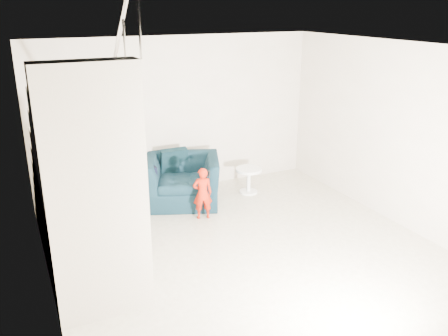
# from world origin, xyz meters

# --- Properties ---
(floor) EXTENTS (5.50, 5.50, 0.00)m
(floor) POSITION_xyz_m (0.00, 0.00, 0.00)
(floor) COLOR tan
(floor) RESTS_ON ground
(ceiling) EXTENTS (5.50, 5.50, 0.00)m
(ceiling) POSITION_xyz_m (0.00, 0.00, 2.70)
(ceiling) COLOR silver
(ceiling) RESTS_ON back_wall
(back_wall) EXTENTS (5.00, 0.00, 5.00)m
(back_wall) POSITION_xyz_m (0.00, 2.75, 1.35)
(back_wall) COLOR #B9AA97
(back_wall) RESTS_ON floor
(front_wall) EXTENTS (5.00, 0.00, 5.00)m
(front_wall) POSITION_xyz_m (0.00, -2.75, 1.35)
(front_wall) COLOR #B9AA97
(front_wall) RESTS_ON floor
(left_wall) EXTENTS (0.00, 5.50, 5.50)m
(left_wall) POSITION_xyz_m (-2.50, 0.00, 1.35)
(left_wall) COLOR #B9AA97
(left_wall) RESTS_ON floor
(right_wall) EXTENTS (0.00, 5.50, 5.50)m
(right_wall) POSITION_xyz_m (2.50, 0.00, 1.35)
(right_wall) COLOR #B9AA97
(right_wall) RESTS_ON floor
(armchair) EXTENTS (1.51, 1.43, 0.79)m
(armchair) POSITION_xyz_m (-0.19, 2.13, 0.39)
(armchair) COLOR black
(armchair) RESTS_ON floor
(toddler) EXTENTS (0.34, 0.26, 0.83)m
(toddler) POSITION_xyz_m (-0.13, 1.39, 0.41)
(toddler) COLOR #9A2C04
(toddler) RESTS_ON floor
(side_table) EXTENTS (0.46, 0.46, 0.46)m
(side_table) POSITION_xyz_m (1.02, 2.02, 0.31)
(side_table) COLOR white
(side_table) RESTS_ON floor
(staircase) EXTENTS (1.02, 3.03, 3.62)m
(staircase) POSITION_xyz_m (-2.00, 0.55, 0.95)
(staircase) COLOR #ADA089
(staircase) RESTS_ON floor
(cushion) EXTENTS (0.46, 0.22, 0.46)m
(cushion) POSITION_xyz_m (-0.21, 2.47, 0.63)
(cushion) COLOR black
(cushion) RESTS_ON armchair
(throw) EXTENTS (0.04, 0.45, 0.50)m
(throw) POSITION_xyz_m (-0.69, 2.16, 0.49)
(throw) COLOR black
(throw) RESTS_ON armchair
(phone) EXTENTS (0.03, 0.05, 0.10)m
(phone) POSITION_xyz_m (-0.02, 1.37, 0.72)
(phone) COLOR black
(phone) RESTS_ON toddler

